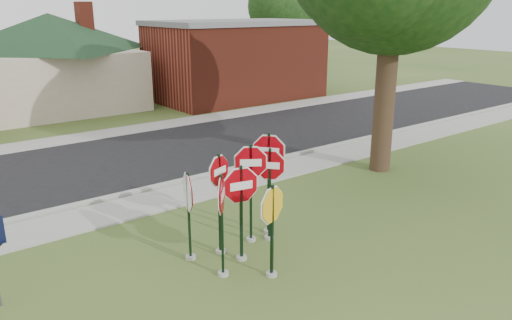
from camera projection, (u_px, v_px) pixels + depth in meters
ground at (283, 277)px, 10.61m from camera, size 120.00×120.00×0.00m
sidewalk_near at (162, 200)px, 14.77m from camera, size 60.00×1.60×0.06m
road at (104, 164)px, 18.18m from camera, size 60.00×7.00×0.04m
sidewalk_far at (66, 140)px, 21.43m from camera, size 60.00×1.60×0.06m
curb at (147, 189)px, 15.51m from camera, size 60.00×0.20×0.14m
stop_sign_center at (241, 200)px, 10.92m from camera, size 1.11×0.26×2.35m
stop_sign_yellow at (272, 220)px, 10.27m from camera, size 1.05×0.33×2.17m
stop_sign_left at (222, 212)px, 10.24m from camera, size 0.72×0.83×2.38m
stop_sign_right at (270, 182)px, 11.91m from camera, size 0.70×0.77×2.43m
stop_sign_back_right at (251, 179)px, 11.78m from camera, size 0.93×0.61×2.56m
stop_sign_back_left at (219, 192)px, 11.20m from camera, size 0.91×0.37×2.50m
stop_sign_far_right at (269, 168)px, 12.20m from camera, size 0.72×0.86×2.72m
stop_sign_far_left at (188, 205)px, 10.97m from camera, size 0.38×1.11×2.20m
building_house at (51, 42)px, 27.37m from camera, size 11.60×11.60×6.20m
building_brick at (236, 59)px, 30.92m from camera, size 10.20×6.20×4.75m
bg_tree_right at (281, 6)px, 41.51m from camera, size 5.60×5.60×8.40m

